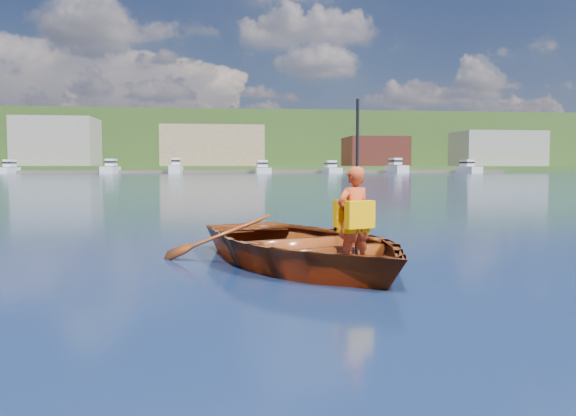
{
  "coord_description": "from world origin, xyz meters",
  "views": [
    {
      "loc": [
        -2.12,
        -5.97,
        1.2
      ],
      "look_at": [
        -1.33,
        0.87,
        0.72
      ],
      "focal_mm": 35.0,
      "sensor_mm": 36.0,
      "label": 1
    }
  ],
  "objects_px": {
    "child_paddler": "(354,217)",
    "rowboat": "(302,245)",
    "dock": "(226,172)",
    "marina_yachts": "(242,168)"
  },
  "relations": [
    {
      "from": "marina_yachts",
      "to": "child_paddler",
      "type": "bearing_deg",
      "value": -91.42
    },
    {
      "from": "dock",
      "to": "marina_yachts",
      "type": "bearing_deg",
      "value": -49.22
    },
    {
      "from": "child_paddler",
      "to": "dock",
      "type": "relative_size",
      "value": 0.01
    },
    {
      "from": "child_paddler",
      "to": "rowboat",
      "type": "bearing_deg",
      "value": 121.19
    },
    {
      "from": "rowboat",
      "to": "dock",
      "type": "distance_m",
      "value": 147.13
    },
    {
      "from": "child_paddler",
      "to": "dock",
      "type": "xyz_separation_m",
      "value": [
        -0.48,
        147.91,
        -0.27
      ]
    },
    {
      "from": "rowboat",
      "to": "dock",
      "type": "relative_size",
      "value": 0.03
    },
    {
      "from": "marina_yachts",
      "to": "dock",
      "type": "bearing_deg",
      "value": 130.78
    },
    {
      "from": "dock",
      "to": "marina_yachts",
      "type": "xyz_separation_m",
      "value": [
        4.04,
        -4.68,
        0.96
      ]
    },
    {
      "from": "rowboat",
      "to": "dock",
      "type": "xyz_separation_m",
      "value": [
        -0.01,
        147.13,
        0.14
      ]
    }
  ]
}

